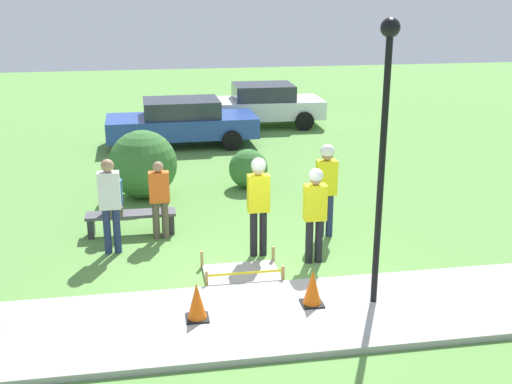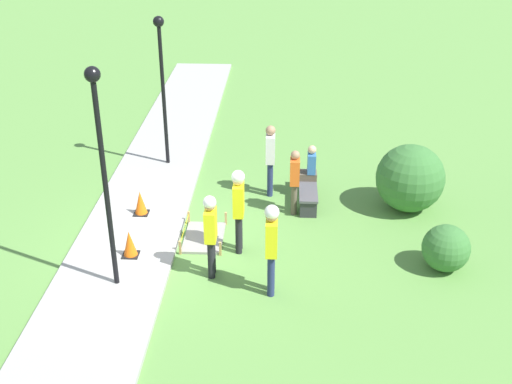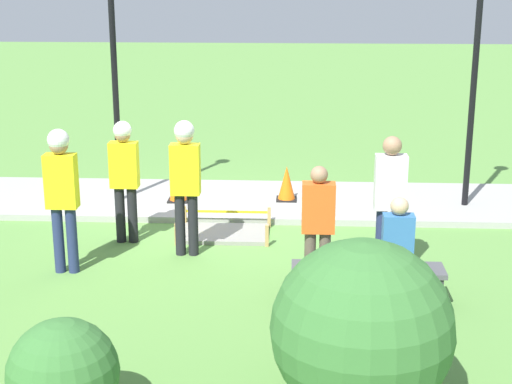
% 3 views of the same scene
% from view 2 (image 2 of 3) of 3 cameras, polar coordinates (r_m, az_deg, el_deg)
% --- Properties ---
extents(ground_plane, '(60.00, 60.00, 0.00)m').
position_cam_2_polar(ground_plane, '(14.21, -6.89, -4.60)').
color(ground_plane, '#5B8E42').
extents(sidewalk, '(28.00, 2.26, 0.10)m').
position_cam_2_polar(sidewalk, '(14.41, -11.34, -4.26)').
color(sidewalk, '#9E9E99').
rests_on(sidewalk, ground_plane).
extents(wet_concrete_patch, '(1.36, 0.91, 0.32)m').
position_cam_2_polar(wet_concrete_patch, '(14.33, -4.64, -4.04)').
color(wet_concrete_patch, gray).
rests_on(wet_concrete_patch, ground_plane).
extents(traffic_cone_near_patch, '(0.34, 0.34, 0.58)m').
position_cam_2_polar(traffic_cone_near_patch, '(15.20, -10.23, -0.95)').
color(traffic_cone_near_patch, black).
rests_on(traffic_cone_near_patch, sidewalk).
extents(traffic_cone_far_patch, '(0.34, 0.34, 0.58)m').
position_cam_2_polar(traffic_cone_far_patch, '(13.64, -11.17, -4.52)').
color(traffic_cone_far_patch, black).
rests_on(traffic_cone_far_patch, sidewalk).
extents(park_bench, '(1.80, 0.44, 0.46)m').
position_cam_2_polar(park_bench, '(15.77, 4.62, 0.25)').
color(park_bench, '#2D2D33').
rests_on(park_bench, ground_plane).
extents(person_seated_on_bench, '(0.36, 0.44, 0.89)m').
position_cam_2_polar(person_seated_on_bench, '(15.86, 4.84, 2.32)').
color(person_seated_on_bench, brown).
rests_on(person_seated_on_bench, park_bench).
extents(worker_supervisor, '(0.40, 0.27, 1.90)m').
position_cam_2_polar(worker_supervisor, '(13.31, -1.56, -1.00)').
color(worker_supervisor, black).
rests_on(worker_supervisor, ground_plane).
extents(worker_assistant, '(0.40, 0.28, 1.92)m').
position_cam_2_polar(worker_assistant, '(11.98, 1.39, -4.37)').
color(worker_assistant, navy).
rests_on(worker_assistant, ground_plane).
extents(worker_trainee, '(0.40, 0.26, 1.79)m').
position_cam_2_polar(worker_trainee, '(12.57, -4.06, -3.30)').
color(worker_trainee, black).
rests_on(worker_trainee, ground_plane).
extents(bystander_in_orange_shirt, '(0.40, 0.22, 1.60)m').
position_cam_2_polar(bystander_in_orange_shirt, '(14.99, 3.45, 1.21)').
color(bystander_in_orange_shirt, brown).
rests_on(bystander_in_orange_shirt, ground_plane).
extents(bystander_in_gray_shirt, '(0.40, 0.24, 1.84)m').
position_cam_2_polar(bystander_in_gray_shirt, '(15.76, 1.28, 3.24)').
color(bystander_in_gray_shirt, navy).
rests_on(bystander_in_gray_shirt, ground_plane).
extents(lamppost_near, '(0.28, 0.28, 4.34)m').
position_cam_2_polar(lamppost_near, '(11.68, -13.58, 3.53)').
color(lamppost_near, black).
rests_on(lamppost_near, sidewalk).
extents(lamppost_far, '(0.28, 0.28, 3.99)m').
position_cam_2_polar(lamppost_far, '(16.99, -8.37, 10.65)').
color(lamppost_far, black).
rests_on(lamppost_far, sidewalk).
extents(shrub_rounded_near, '(1.62, 1.62, 1.62)m').
position_cam_2_polar(shrub_rounded_near, '(15.60, 13.54, 1.20)').
color(shrub_rounded_near, '#387033').
rests_on(shrub_rounded_near, ground_plane).
extents(shrub_rounded_mid, '(0.98, 0.98, 0.98)m').
position_cam_2_polar(shrub_rounded_mid, '(13.60, 16.54, -4.81)').
color(shrub_rounded_mid, '#387033').
rests_on(shrub_rounded_mid, ground_plane).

